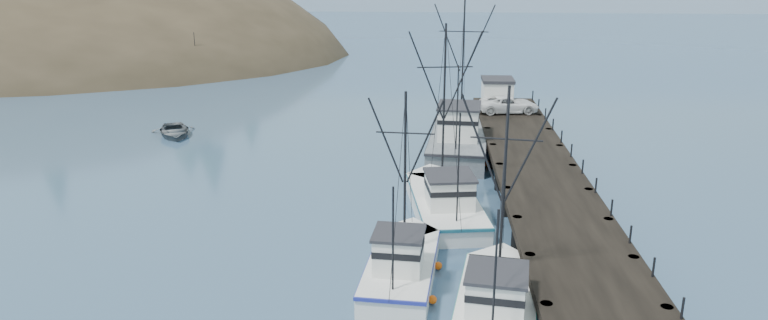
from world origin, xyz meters
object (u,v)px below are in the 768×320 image
(trawler_near, at_px, (497,303))
(pickup_truck, at_px, (509,104))
(motorboat, at_px, (174,136))
(work_vessel, at_px, (459,138))
(pier_shed, at_px, (497,92))
(trawler_mid, at_px, (402,264))
(pier, at_px, (536,168))
(trawler_far, at_px, (444,201))

(trawler_near, height_order, pickup_truck, trawler_near)
(motorboat, bearing_deg, work_vessel, -30.68)
(trawler_near, relative_size, pier_shed, 3.58)
(trawler_near, xyz_separation_m, pier_shed, (3.49, 36.05, 2.60))
(trawler_near, bearing_deg, trawler_mid, 139.80)
(trawler_near, bearing_deg, pier_shed, 84.47)
(work_vessel, bearing_deg, trawler_mid, -99.96)
(pier, distance_m, work_vessel, 10.74)
(trawler_near, distance_m, work_vessel, 27.56)
(trawler_mid, height_order, trawler_far, trawler_far)
(pier_shed, height_order, pickup_truck, pier_shed)
(pier, xyz_separation_m, work_vessel, (-4.99, 9.50, -0.46))
(trawler_mid, bearing_deg, trawler_far, 75.19)
(work_vessel, bearing_deg, trawler_far, -96.64)
(pier_shed, relative_size, motorboat, 0.56)
(trawler_near, distance_m, pier_shed, 36.31)
(trawler_near, height_order, pier_shed, trawler_near)
(motorboat, bearing_deg, trawler_near, -72.27)
(pier_shed, distance_m, motorboat, 30.81)
(pier_shed, relative_size, pickup_truck, 0.58)
(trawler_mid, distance_m, motorboat, 35.09)
(trawler_mid, distance_m, pier_shed, 33.26)
(trawler_near, bearing_deg, pickup_truck, 82.62)
(trawler_near, bearing_deg, trawler_far, 98.99)
(pier, xyz_separation_m, motorboat, (-31.27, 13.08, -1.69))
(pier, xyz_separation_m, trawler_far, (-6.65, -4.70, -0.87))
(trawler_near, xyz_separation_m, work_vessel, (-0.46, 27.55, 0.41))
(trawler_mid, distance_m, work_vessel, 24.02)
(motorboat, bearing_deg, pickup_truck, -18.05)
(pier, bearing_deg, trawler_far, -144.73)
(pier, distance_m, pier_shed, 18.11)
(pier_shed, bearing_deg, trawler_near, -95.53)
(pier, relative_size, trawler_near, 3.84)
(trawler_near, bearing_deg, work_vessel, 90.95)
(trawler_mid, bearing_deg, motorboat, 129.09)
(pier, height_order, trawler_far, trawler_far)
(trawler_near, height_order, trawler_far, trawler_far)
(pier_shed, bearing_deg, pickup_truck, -68.81)
(trawler_mid, xyz_separation_m, pier_shed, (8.10, 32.15, 2.60))
(pier, relative_size, pier_shed, 13.75)
(pier, height_order, motorboat, pier)
(trawler_mid, bearing_deg, pier_shed, 75.85)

